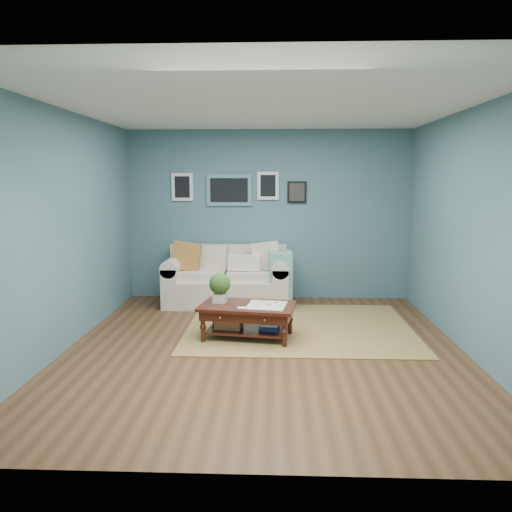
{
  "coord_description": "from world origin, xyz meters",
  "views": [
    {
      "loc": [
        0.12,
        -5.52,
        1.92
      ],
      "look_at": [
        -0.14,
        1.0,
        0.92
      ],
      "focal_mm": 35.0,
      "sensor_mm": 36.0,
      "label": 1
    }
  ],
  "objects": [
    {
      "name": "room_shell",
      "position": [
        -0.01,
        0.06,
        1.36
      ],
      "size": [
        5.0,
        5.02,
        2.7
      ],
      "color": "brown",
      "rests_on": "ground"
    },
    {
      "name": "coffee_table",
      "position": [
        -0.27,
        0.35,
        0.35
      ],
      "size": [
        1.21,
        0.82,
        0.79
      ],
      "rotation": [
        0.0,
        0.0,
        -0.15
      ],
      "color": "black",
      "rests_on": "ground"
    },
    {
      "name": "loveseat",
      "position": [
        -0.54,
        2.03,
        0.41
      ],
      "size": [
        1.94,
        0.88,
        1.0
      ],
      "color": "beige",
      "rests_on": "ground"
    },
    {
      "name": "area_rug",
      "position": [
        0.43,
        0.81,
        0.01
      ],
      "size": [
        2.9,
        2.32,
        0.01
      ],
      "primitive_type": "cube",
      "color": "brown",
      "rests_on": "ground"
    }
  ]
}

